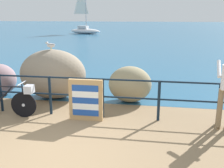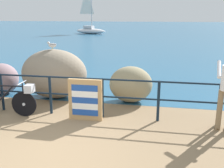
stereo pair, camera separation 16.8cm
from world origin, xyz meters
TOP-DOWN VIEW (x-y plane):
  - ground_plane at (0.00, 20.00)m, footprint 120.00×120.00m
  - sea_surface at (0.00, 48.07)m, footprint 120.00×90.00m
  - promenade_railing at (0.00, 2.02)m, footprint 9.85×0.07m
  - bicycle at (-1.66, 1.68)m, footprint 1.70×0.48m
  - folded_deckchair_stack at (0.32, 1.77)m, footprint 0.84×0.10m
  - breakwater_boulder_main at (-1.15, 3.39)m, footprint 2.08×1.47m
  - breakwater_boulder_left at (-3.01, 3.43)m, footprint 1.10×1.04m
  - breakwater_boulder_right at (1.26, 3.38)m, footprint 1.28×1.05m
  - seagull at (-1.16, 3.40)m, footprint 0.34×0.14m
  - sailboat at (-7.45, 30.89)m, footprint 4.59×2.48m

SIDE VIEW (x-z plane):
  - ground_plane at x=0.00m, z-range -0.10..0.00m
  - sea_surface at x=0.00m, z-range 0.00..0.01m
  - bicycle at x=-1.66m, z-range 0.00..0.92m
  - breakwater_boulder_left at x=-3.01m, z-range 0.00..1.01m
  - folded_deckchair_stack at x=0.32m, z-range 0.00..1.04m
  - breakwater_boulder_right at x=1.26m, z-range 0.00..1.08m
  - promenade_railing at x=0.00m, z-range 0.13..1.15m
  - sailboat at x=-7.45m, z-range -2.37..3.79m
  - breakwater_boulder_main at x=-1.15m, z-range 0.00..1.52m
  - seagull at x=-1.16m, z-range 1.55..1.78m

